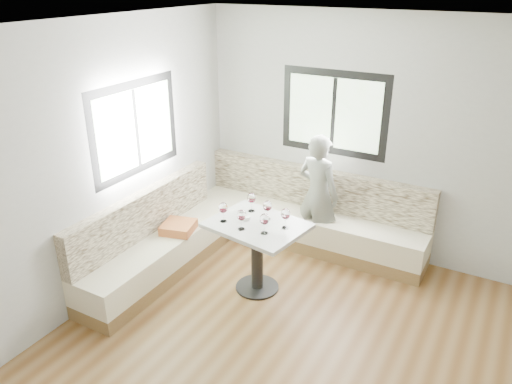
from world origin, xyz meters
TOP-DOWN VIEW (x-y plane):
  - room at (-0.08, 0.08)m, footprint 5.01×5.01m
  - banquette at (-1.59, 1.63)m, footprint 2.90×2.80m
  - table at (-1.13, 1.09)m, footprint 1.06×0.88m
  - person at (-0.91, 2.17)m, footprint 0.60×0.46m
  - olive_ramekin at (-1.29, 1.11)m, footprint 0.10×0.10m
  - wine_glass_a at (-1.46, 0.96)m, footprint 0.10×0.10m
  - wine_glass_b at (-1.21, 0.90)m, footprint 0.10×0.10m
  - wine_glass_c at (-0.97, 0.94)m, footprint 0.10×0.10m
  - wine_glass_d at (-1.09, 1.22)m, footprint 0.10×0.10m
  - wine_glass_e at (-0.84, 1.14)m, footprint 0.10×0.10m
  - wine_glass_f at (-1.33, 1.31)m, footprint 0.10×0.10m

SIDE VIEW (x-z plane):
  - banquette at x=-1.59m, z-range -0.14..0.81m
  - table at x=-1.13m, z-range 0.20..0.98m
  - person at x=-0.91m, z-range 0.00..1.48m
  - olive_ramekin at x=-1.29m, z-range 0.79..0.83m
  - wine_glass_a at x=-1.46m, z-range 0.83..1.04m
  - wine_glass_b at x=-1.21m, z-range 0.83..1.04m
  - wine_glass_c at x=-0.97m, z-range 0.83..1.04m
  - wine_glass_d at x=-1.09m, z-range 0.83..1.04m
  - wine_glass_e at x=-0.84m, z-range 0.83..1.04m
  - wine_glass_f at x=-1.33m, z-range 0.83..1.04m
  - room at x=-0.08m, z-range 0.01..2.82m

